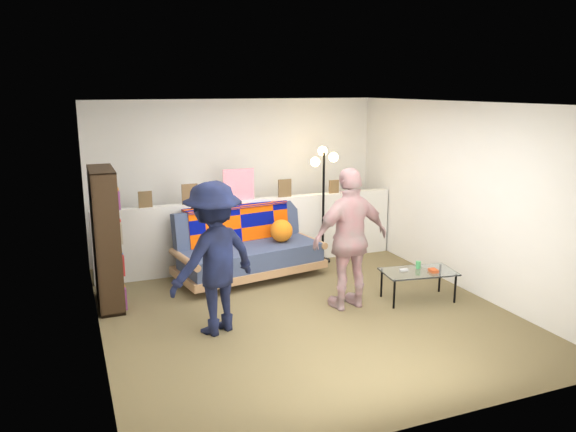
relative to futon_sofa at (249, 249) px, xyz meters
The scene contains 10 objects.
ground 1.43m from the futon_sofa, 81.64° to the right, with size 5.00×5.00×0.00m, color brown.
room_shell 1.57m from the futon_sofa, 77.33° to the right, with size 4.60×5.05×2.45m.
half_wall_ledge 0.49m from the futon_sofa, 65.55° to the left, with size 4.45×0.15×1.00m, color silver.
ledge_decor 0.88m from the futon_sofa, 93.61° to the left, with size 2.97×0.02×0.45m.
futon_sofa is the anchor object (origin of this frame).
bookshelf 1.95m from the futon_sofa, 168.94° to the right, with size 0.28×0.83×1.66m.
coffee_table 2.32m from the futon_sofa, 44.03° to the right, with size 0.95×0.61×0.46m.
floor_lamp 1.52m from the futon_sofa, 12.03° to the left, with size 0.38×0.31×1.72m.
person_left 1.85m from the futon_sofa, 119.38° to the right, with size 1.06×0.61×1.63m, color black.
person_right 1.74m from the futon_sofa, 62.75° to the right, with size 0.99×0.41×1.68m, color pink.
Camera 1 is at (-2.45, -5.73, 2.58)m, focal length 35.00 mm.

